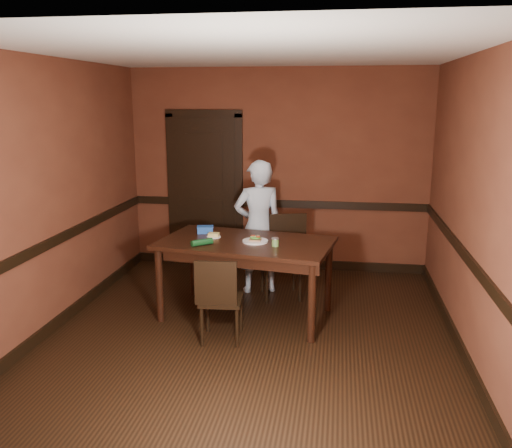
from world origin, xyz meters
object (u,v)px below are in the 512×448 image
(dining_table, at_px, (246,279))
(food_tub, at_px, (205,230))
(person, at_px, (258,227))
(chair_far, at_px, (281,257))
(cheese_saucer, at_px, (214,235))
(chair_near, at_px, (221,298))
(sauce_jar, at_px, (275,242))
(sandwich_plate, at_px, (255,240))

(dining_table, xyz_separation_m, food_tub, (-0.51, 0.28, 0.46))
(person, bearing_deg, chair_far, 130.53)
(person, distance_m, cheese_saucer, 0.79)
(chair_near, bearing_deg, person, -100.15)
(person, relative_size, cheese_saucer, 10.55)
(chair_far, bearing_deg, dining_table, -131.53)
(dining_table, xyz_separation_m, sauce_jar, (0.33, -0.16, 0.46))
(dining_table, height_order, sandwich_plate, sandwich_plate)
(dining_table, distance_m, food_tub, 0.74)
(person, distance_m, sandwich_plate, 0.83)
(chair_near, xyz_separation_m, cheese_saucer, (-0.24, 0.72, 0.43))
(dining_table, height_order, food_tub, food_tub)
(chair_near, relative_size, sandwich_plate, 3.17)
(dining_table, bearing_deg, cheese_saucer, 173.66)
(sauce_jar, xyz_separation_m, cheese_saucer, (-0.70, 0.26, -0.03))
(dining_table, distance_m, person, 0.88)
(dining_table, xyz_separation_m, chair_far, (0.31, 0.64, 0.06))
(cheese_saucer, distance_m, food_tub, 0.22)
(chair_near, relative_size, sauce_jar, 9.69)
(dining_table, bearing_deg, chair_far, 73.68)
(person, bearing_deg, sandwich_plate, 75.04)
(cheese_saucer, bearing_deg, sandwich_plate, -15.21)
(person, distance_m, sauce_jar, 1.01)
(dining_table, relative_size, chair_near, 2.11)
(chair_near, bearing_deg, dining_table, -106.37)
(chair_far, relative_size, chair_near, 1.14)
(person, bearing_deg, sauce_jar, 87.09)
(sauce_jar, bearing_deg, cheese_saucer, 159.38)
(chair_far, height_order, sauce_jar, chair_far)
(chair_far, relative_size, food_tub, 4.71)
(chair_near, height_order, sandwich_plate, sandwich_plate)
(sauce_jar, relative_size, food_tub, 0.43)
(sandwich_plate, bearing_deg, dining_table, 166.53)
(sauce_jar, bearing_deg, person, 108.41)
(person, bearing_deg, chair_near, 62.79)
(chair_far, distance_m, person, 0.46)
(chair_far, bearing_deg, food_tub, -171.83)
(sandwich_plate, relative_size, cheese_saucer, 1.76)
(chair_near, xyz_separation_m, person, (0.15, 1.41, 0.38))
(chair_near, bearing_deg, sauce_jar, -139.65)
(chair_far, height_order, cheese_saucer, chair_far)
(sandwich_plate, bearing_deg, chair_near, -111.84)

